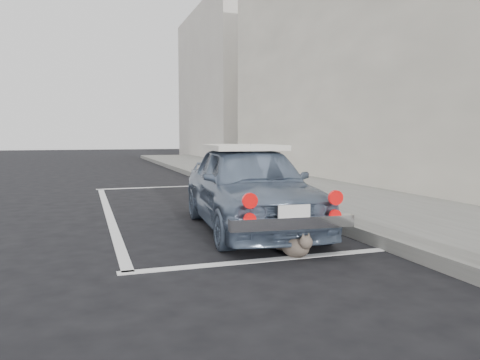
% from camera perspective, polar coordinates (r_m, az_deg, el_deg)
% --- Properties ---
extents(ground, '(80.00, 80.00, 0.00)m').
position_cam_1_polar(ground, '(5.06, -3.67, -8.77)').
color(ground, black).
rests_on(ground, ground).
extents(sidewalk, '(2.80, 40.00, 0.15)m').
position_cam_1_polar(sidewalk, '(8.16, 14.77, -2.97)').
color(sidewalk, slate).
rests_on(sidewalk, ground).
extents(shop_building, '(3.50, 18.00, 7.00)m').
position_cam_1_polar(shop_building, '(11.79, 22.90, 15.98)').
color(shop_building, beige).
rests_on(shop_building, ground).
extents(building_far, '(3.50, 10.00, 8.00)m').
position_cam_1_polar(building_far, '(26.03, -1.46, 11.49)').
color(building_far, beige).
rests_on(building_far, ground).
extents(pline_rear, '(3.00, 0.12, 0.01)m').
position_cam_1_polar(pline_rear, '(4.75, 3.83, -9.66)').
color(pline_rear, silver).
rests_on(pline_rear, ground).
extents(pline_front, '(3.00, 0.12, 0.01)m').
position_cam_1_polar(pline_front, '(11.45, -9.61, -0.87)').
color(pline_front, silver).
rests_on(pline_front, ground).
extents(pline_side, '(0.12, 7.00, 0.01)m').
position_cam_1_polar(pline_side, '(7.85, -15.75, -3.85)').
color(pline_side, silver).
rests_on(pline_side, ground).
extents(retro_coupe, '(1.61, 3.46, 1.15)m').
position_cam_1_polar(retro_coupe, '(6.19, 1.14, -0.70)').
color(retro_coupe, slate).
rests_on(retro_coupe, ground).
extents(cat, '(0.33, 0.51, 0.28)m').
position_cam_1_polar(cat, '(4.84, 6.85, -7.90)').
color(cat, '#706355').
rests_on(cat, ground).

